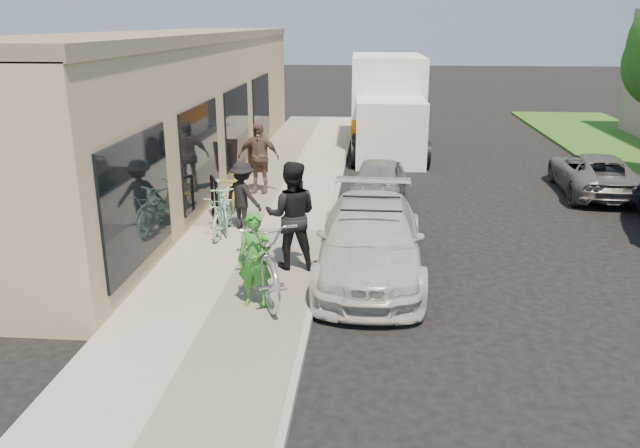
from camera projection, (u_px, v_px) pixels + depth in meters
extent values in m
plane|color=black|center=(341.00, 293.00, 10.81)|extent=(120.00, 120.00, 0.00)
cube|color=#A19C91|center=(258.00, 231.00, 13.79)|extent=(3.00, 34.00, 0.15)
cube|color=gray|center=(328.00, 233.00, 13.67)|extent=(0.12, 34.00, 0.13)
cube|color=tan|center=(177.00, 111.00, 18.20)|extent=(3.50, 20.00, 4.00)
cube|color=#7B6F5D|center=(172.00, 36.00, 17.55)|extent=(3.60, 20.00, 0.25)
cube|color=black|center=(138.00, 200.00, 10.60)|extent=(0.06, 3.00, 2.20)
cube|color=black|center=(201.00, 153.00, 14.39)|extent=(0.06, 3.00, 2.20)
cube|color=black|center=(237.00, 126.00, 18.18)|extent=(0.06, 3.00, 2.20)
cube|color=black|center=(261.00, 108.00, 21.97)|extent=(0.06, 3.00, 2.20)
cylinder|color=black|center=(217.00, 203.00, 13.93)|extent=(0.07, 0.07, 0.95)
cylinder|color=black|center=(212.00, 196.00, 14.51)|extent=(0.07, 0.07, 0.95)
cylinder|color=black|center=(213.00, 179.00, 14.07)|extent=(0.31, 0.61, 0.07)
cube|color=black|center=(258.00, 158.00, 18.59)|extent=(0.60, 0.31, 0.95)
cube|color=black|center=(258.00, 155.00, 18.92)|extent=(0.60, 0.31, 0.95)
cube|color=black|center=(258.00, 156.00, 18.55)|extent=(0.48, 0.22, 0.68)
imported|color=beige|center=(370.00, 240.00, 11.44)|extent=(1.95, 4.69, 1.36)
cylinder|color=black|center=(371.00, 211.00, 10.74)|extent=(1.07, 0.04, 0.04)
cylinder|color=black|center=(372.00, 197.00, 11.60)|extent=(1.07, 0.04, 0.04)
imported|color=gray|center=(378.00, 184.00, 15.75)|extent=(1.69, 3.52, 1.16)
cube|color=white|center=(390.00, 133.00, 20.29)|extent=(2.27, 2.27, 2.10)
cube|color=black|center=(391.00, 119.00, 20.16)|extent=(2.05, 0.12, 1.00)
cube|color=white|center=(386.00, 100.00, 23.24)|extent=(2.67, 4.72, 3.21)
cube|color=orange|center=(386.00, 119.00, 23.46)|extent=(2.70, 4.74, 0.61)
cylinder|color=black|center=(356.00, 154.00, 20.02)|extent=(0.30, 0.89, 0.89)
cylinder|color=black|center=(425.00, 155.00, 19.89)|extent=(0.30, 0.89, 0.89)
cylinder|color=black|center=(356.00, 147.00, 21.17)|extent=(0.30, 0.89, 0.89)
cylinder|color=black|center=(421.00, 147.00, 21.05)|extent=(0.30, 0.89, 0.89)
cylinder|color=black|center=(356.00, 127.00, 25.17)|extent=(0.30, 0.89, 0.89)
cylinder|color=black|center=(411.00, 127.00, 25.05)|extent=(0.30, 0.89, 0.89)
imported|color=#505255|center=(594.00, 173.00, 16.96)|extent=(2.08, 4.10, 1.11)
imported|color=silver|center=(259.00, 253.00, 10.34)|extent=(1.87, 2.75, 1.37)
imported|color=#31882D|center=(255.00, 260.00, 9.80)|extent=(0.61, 0.45, 1.55)
imported|color=black|center=(292.00, 215.00, 11.30)|extent=(1.00, 0.80, 1.99)
imported|color=#8BCFBB|center=(221.00, 205.00, 13.61)|extent=(1.09, 1.78, 1.04)
imported|color=#8BCFBB|center=(224.00, 213.00, 13.32)|extent=(0.60, 1.70, 0.89)
imported|color=gold|center=(233.00, 194.00, 14.72)|extent=(0.62, 1.59, 0.93)
imported|color=black|center=(243.00, 196.00, 13.50)|extent=(1.12, 0.99, 1.50)
imported|color=brown|center=(259.00, 157.00, 16.39)|extent=(1.12, 0.50, 1.88)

